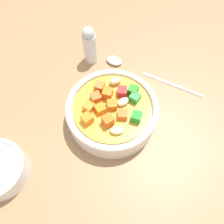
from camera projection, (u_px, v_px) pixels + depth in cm
name	position (u px, v px, depth cm)	size (l,w,h in cm)	color
ground_plane	(112.00, 120.00, 44.32)	(140.00, 140.00, 2.00)	#9E754F
soup_bowl_main	(112.00, 111.00, 41.16)	(16.51, 16.51, 6.12)	white
spoon	(136.00, 69.00, 48.47)	(16.03, 16.93, 1.09)	silver
pepper_shaker	(90.00, 45.00, 46.63)	(2.84, 2.84, 8.68)	silver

